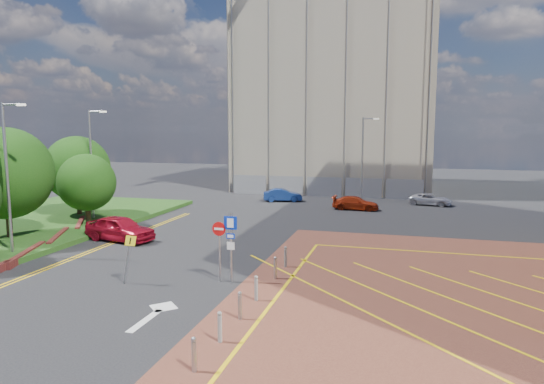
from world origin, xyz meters
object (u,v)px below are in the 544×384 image
at_px(tree_b, 6,173).
at_px(car_red_left, 120,228).
at_px(warning_sign, 128,253).
at_px(tree_d, 77,169).
at_px(lamp_back, 363,156).
at_px(tree_c, 87,182).
at_px(sign_cluster, 226,240).
at_px(lamp_left_near, 8,172).
at_px(car_red_back, 355,203).
at_px(car_silver_back, 430,199).
at_px(car_blue_back, 283,195).
at_px(lamp_left_far, 92,160).

xyz_separation_m(tree_b, car_red_left, (6.50, 1.93, -3.45)).
height_order(tree_b, warning_sign, tree_b).
distance_m(tree_d, lamp_back, 25.47).
distance_m(tree_c, sign_cluster, 16.53).
bearing_deg(tree_d, car_red_left, -38.96).
height_order(lamp_back, sign_cluster, lamp_back).
relative_size(tree_d, sign_cluster, 1.90).
xyz_separation_m(lamp_left_near, car_red_back, (16.38, 20.56, -4.09)).
height_order(tree_d, sign_cluster, tree_d).
relative_size(tree_c, car_red_back, 1.24).
distance_m(tree_b, tree_c, 5.49).
bearing_deg(car_silver_back, car_red_back, 136.18).
relative_size(tree_d, car_red_left, 1.32).
height_order(sign_cluster, warning_sign, sign_cluster).
relative_size(lamp_back, car_red_left, 1.74).
relative_size(warning_sign, car_blue_back, 0.61).
bearing_deg(car_red_left, car_silver_back, -32.82).
bearing_deg(tree_b, car_blue_back, 59.28).
relative_size(lamp_back, car_blue_back, 2.17).
relative_size(tree_c, tree_d, 0.81).
height_order(lamp_left_near, lamp_back, lamp_left_near).
height_order(car_blue_back, car_silver_back, car_blue_back).
distance_m(warning_sign, car_blue_back, 26.07).
xyz_separation_m(tree_b, car_silver_back, (25.80, 21.94, -3.71)).
distance_m(warning_sign, car_silver_back, 30.83).
height_order(tree_b, car_red_left, tree_b).
relative_size(tree_b, car_silver_back, 1.77).
bearing_deg(car_red_back, tree_b, 134.54).
xyz_separation_m(lamp_left_far, car_silver_back, (24.72, 14.94, -4.13)).
height_order(tree_c, car_silver_back, tree_c).
relative_size(sign_cluster, car_red_left, 0.70).
bearing_deg(car_silver_back, lamp_back, 91.91).
distance_m(tree_b, lamp_left_far, 7.10).
distance_m(lamp_left_near, warning_sign, 9.51).
relative_size(tree_b, warning_sign, 2.99).
height_order(tree_c, car_red_left, tree_c).
bearing_deg(car_blue_back, lamp_left_near, 142.12).
relative_size(tree_c, warning_sign, 2.18).
distance_m(tree_c, lamp_left_near, 8.20).
distance_m(warning_sign, car_red_left, 9.04).
relative_size(tree_d, car_silver_back, 1.60).
xyz_separation_m(sign_cluster, car_blue_back, (-3.56, 24.61, -1.35)).
bearing_deg(lamp_left_far, tree_c, -65.29).
xyz_separation_m(tree_d, sign_cluster, (16.80, -12.02, -1.92)).
bearing_deg(lamp_left_far, sign_cluster, -36.82).
relative_size(sign_cluster, car_blue_back, 0.87).
distance_m(lamp_left_far, lamp_back, 24.46).
distance_m(lamp_left_far, car_red_left, 8.37).
height_order(tree_c, lamp_left_near, lamp_left_near).
relative_size(car_red_left, car_blue_back, 1.25).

